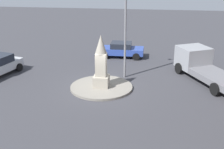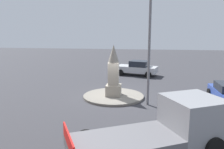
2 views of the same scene
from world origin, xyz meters
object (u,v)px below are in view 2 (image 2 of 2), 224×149
(monument, at_px, (114,73))
(car_silver_parked_left, at_px, (137,68))
(streetlamp, at_px, (150,26))
(truck_grey_parked_right, at_px, (169,127))

(monument, relative_size, car_silver_parked_left, 0.79)
(streetlamp, relative_size, car_silver_parked_left, 1.85)
(monument, height_order, truck_grey_parked_right, monument)
(truck_grey_parked_right, bearing_deg, streetlamp, 7.42)
(streetlamp, distance_m, car_silver_parked_left, 10.56)
(car_silver_parked_left, height_order, truck_grey_parked_right, truck_grey_parked_right)
(car_silver_parked_left, bearing_deg, truck_grey_parked_right, -173.67)
(streetlamp, bearing_deg, monument, 60.14)
(streetlamp, relative_size, truck_grey_parked_right, 1.30)
(car_silver_parked_left, relative_size, truck_grey_parked_right, 0.70)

